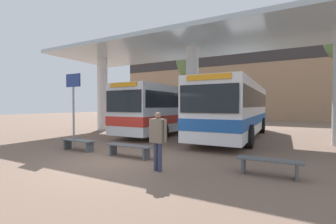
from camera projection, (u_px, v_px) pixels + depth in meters
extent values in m
plane|color=#755B4C|center=(114.00, 161.00, 7.81)|extent=(100.00, 100.00, 0.00)
cube|color=#9E7A5B|center=(245.00, 83.00, 31.71)|extent=(40.00, 0.50, 10.23)
cube|color=#332D2D|center=(245.00, 55.00, 31.61)|extent=(40.00, 0.58, 2.40)
cylinder|color=silver|center=(102.00, 94.00, 17.71)|extent=(0.79, 0.79, 5.64)
cylinder|color=silver|center=(192.00, 91.00, 14.15)|extent=(0.79, 0.79, 5.64)
cube|color=#9EB2BC|center=(192.00, 44.00, 14.07)|extent=(20.22, 6.75, 0.24)
cube|color=silver|center=(170.00, 108.00, 16.01)|extent=(2.61, 10.09, 2.83)
cube|color=black|center=(170.00, 101.00, 16.00)|extent=(2.65, 9.69, 0.91)
cube|color=red|center=(170.00, 117.00, 16.03)|extent=(2.65, 10.13, 0.51)
cube|color=black|center=(123.00, 101.00, 11.57)|extent=(2.27, 0.09, 1.13)
cube|color=orange|center=(123.00, 85.00, 11.55)|extent=(1.73, 0.08, 0.22)
cylinder|color=black|center=(128.00, 129.00, 13.91)|extent=(0.29, 0.97, 0.96)
cylinder|color=black|center=(163.00, 131.00, 12.72)|extent=(0.29, 0.97, 0.96)
cylinder|color=black|center=(172.00, 123.00, 19.06)|extent=(0.29, 0.97, 0.96)
cylinder|color=black|center=(200.00, 124.00, 17.88)|extent=(0.29, 0.97, 0.96)
cube|color=silver|center=(235.00, 108.00, 13.70)|extent=(2.65, 11.00, 2.84)
cube|color=black|center=(236.00, 99.00, 13.69)|extent=(2.69, 10.56, 0.91)
cube|color=#1E519E|center=(235.00, 119.00, 13.72)|extent=(2.69, 11.04, 0.51)
cube|color=black|center=(208.00, 99.00, 8.80)|extent=(2.38, 0.07, 1.13)
cube|color=orange|center=(208.00, 77.00, 8.78)|extent=(1.81, 0.06, 0.22)
cylinder|color=black|center=(196.00, 133.00, 11.32)|extent=(0.29, 1.07, 1.07)
cylinder|color=black|center=(250.00, 136.00, 10.12)|extent=(0.29, 1.07, 1.07)
cylinder|color=black|center=(226.00, 124.00, 17.01)|extent=(0.29, 1.07, 1.07)
cylinder|color=black|center=(263.00, 125.00, 15.81)|extent=(0.29, 1.07, 1.07)
cube|color=#4C5156|center=(78.00, 140.00, 9.56)|extent=(1.69, 0.44, 0.04)
cube|color=#4C5156|center=(68.00, 144.00, 9.89)|extent=(0.07, 0.37, 0.42)
cube|color=#4C5156|center=(90.00, 147.00, 9.25)|extent=(0.07, 0.37, 0.42)
cube|color=#4C5156|center=(129.00, 145.00, 8.30)|extent=(1.91, 0.44, 0.04)
cube|color=#4C5156|center=(113.00, 150.00, 8.66)|extent=(0.07, 0.37, 0.42)
cube|color=#4C5156|center=(146.00, 154.00, 7.95)|extent=(0.07, 0.37, 0.42)
cube|color=#4C5156|center=(269.00, 160.00, 6.08)|extent=(1.65, 0.44, 0.04)
cube|color=#4C5156|center=(243.00, 165.00, 6.39)|extent=(0.07, 0.37, 0.42)
cube|color=#4C5156|center=(297.00, 172.00, 5.78)|extent=(0.07, 0.37, 0.42)
cylinder|color=gray|center=(74.00, 117.00, 10.43)|extent=(0.09, 0.09, 2.79)
cube|color=navy|center=(73.00, 80.00, 10.39)|extent=(0.90, 0.06, 0.60)
cylinder|color=#333856|center=(156.00, 157.00, 6.59)|extent=(0.14, 0.14, 0.84)
cylinder|color=#333856|center=(160.00, 157.00, 6.49)|extent=(0.14, 0.14, 0.84)
cube|color=#706656|center=(158.00, 131.00, 6.52)|extent=(0.48, 0.31, 0.70)
sphere|color=#89664C|center=(158.00, 115.00, 6.51)|extent=(0.19, 0.19, 0.19)
cylinder|color=#706656|center=(151.00, 130.00, 6.68)|extent=(0.10, 0.10, 0.59)
cylinder|color=#706656|center=(165.00, 131.00, 6.36)|extent=(0.10, 0.10, 0.59)
cylinder|color=#473A2B|center=(186.00, 95.00, 25.40)|extent=(0.41, 0.41, 6.34)
ellipsoid|color=#516B3D|center=(186.00, 55.00, 25.28)|extent=(2.27, 2.27, 5.00)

